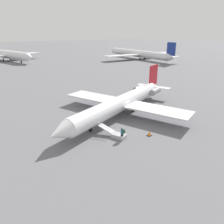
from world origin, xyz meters
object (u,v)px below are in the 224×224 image
at_px(airplane_far_center, 9,54).
at_px(boarding_stairs, 116,134).
at_px(airplane_taxiing_distant, 138,54).
at_px(airplane_main, 123,102).
at_px(passenger, 122,133).

bearing_deg(airplane_far_center, boarding_stairs, -17.15).
xyz_separation_m(airplane_taxiing_distant, boarding_stairs, (64.40, 59.55, -2.22)).
bearing_deg(airplane_taxiing_distant, airplane_far_center, 65.52).
distance_m(airplane_far_center, airplane_taxiing_distant, 61.50).
distance_m(airplane_far_center, boarding_stairs, 92.30).
bearing_deg(boarding_stairs, airplane_main, -64.21).
xyz_separation_m(airplane_taxiing_distant, passenger, (64.30, 60.64, -1.58)).
distance_m(airplane_main, passenger, 9.49).
xyz_separation_m(airplane_far_center, airplane_taxiing_distant, (-52.55, 31.94, -0.34)).
bearing_deg(airplane_taxiing_distant, airplane_main, 139.59).
bearing_deg(boarding_stairs, airplane_taxiing_distant, -64.09).
xyz_separation_m(airplane_main, boarding_stairs, (6.42, 5.91, -1.61)).
distance_m(airplane_taxiing_distant, passenger, 88.40).
height_order(airplane_far_center, airplane_taxiing_distant, airplane_far_center).
relative_size(airplane_far_center, airplane_taxiing_distant, 0.81).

